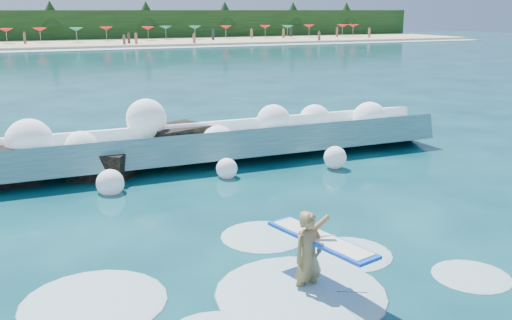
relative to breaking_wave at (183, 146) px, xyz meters
name	(u,v)px	position (x,y,z in m)	size (l,w,h in m)	color
ground	(230,237)	(-0.89, -6.93, -0.56)	(200.00, 200.00, 0.00)	#072D38
beach	(40,44)	(-0.89, 71.07, -0.36)	(140.00, 20.00, 0.40)	tan
wet_band	(45,50)	(-0.89, 60.07, -0.52)	(140.00, 5.00, 0.08)	silver
treeline	(35,26)	(-0.89, 81.07, 1.94)	(140.00, 4.00, 5.00)	black
breaking_wave	(183,146)	(0.00, 0.00, 0.00)	(18.72, 2.89, 1.61)	teal
rock_cluster	(87,158)	(-3.18, 0.02, -0.12)	(8.14, 3.38, 1.39)	black
surfer_with_board	(311,254)	(-0.34, -9.78, 0.11)	(1.22, 2.98, 1.81)	#987847
wave_spray	(188,134)	(0.12, -0.25, 0.47)	(15.21, 4.21, 2.33)	white
surf_foam	(257,286)	(-1.26, -9.34, -0.56)	(9.06, 5.44, 0.16)	silver
beach_umbrellas	(40,30)	(-0.66, 72.95, 1.69)	(110.80, 6.82, 0.50)	red
beachgoers	(28,39)	(-2.51, 68.46, 0.53)	(106.64, 13.35, 1.93)	#3F332D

